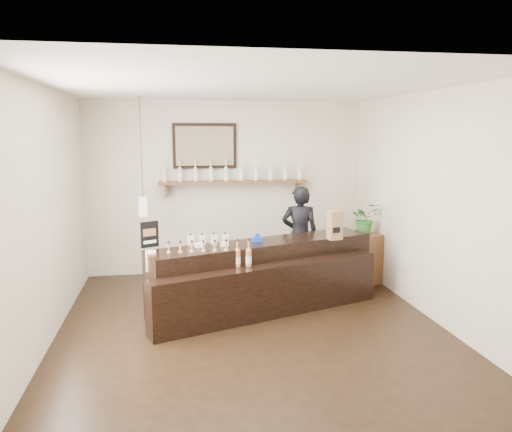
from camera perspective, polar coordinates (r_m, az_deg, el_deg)
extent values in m
plane|color=black|center=(6.12, -0.57, -12.45)|extent=(5.00, 5.00, 0.00)
plane|color=beige|center=(8.21, -3.38, 3.26)|extent=(4.50, 0.00, 4.50)
plane|color=beige|center=(3.36, 6.25, -5.92)|extent=(4.50, 0.00, 4.50)
plane|color=beige|center=(5.84, -22.96, -0.02)|extent=(0.00, 5.00, 5.00)
plane|color=beige|center=(6.49, 19.41, 1.09)|extent=(0.00, 5.00, 5.00)
plane|color=white|center=(5.70, -0.62, 14.64)|extent=(5.00, 5.00, 0.00)
cube|color=brown|center=(8.08, -2.57, 3.88)|extent=(2.40, 0.25, 0.04)
cube|color=brown|center=(8.06, -10.24, 2.87)|extent=(0.04, 0.20, 0.20)
cube|color=brown|center=(8.32, 4.81, 3.20)|extent=(0.04, 0.20, 0.20)
cube|color=black|center=(8.10, -5.88, 7.97)|extent=(1.02, 0.04, 0.72)
cube|color=#493F2F|center=(8.08, -5.87, 7.97)|extent=(0.92, 0.01, 0.62)
cube|color=white|center=(7.29, -12.77, 1.07)|extent=(0.12, 0.12, 0.28)
cylinder|color=black|center=(7.22, -13.01, 7.72)|extent=(0.01, 0.01, 1.41)
cylinder|color=beige|center=(8.01, -10.44, 4.56)|extent=(0.07, 0.07, 0.20)
cone|color=beige|center=(8.00, -10.47, 5.47)|extent=(0.07, 0.07, 0.05)
cylinder|color=beige|center=(7.99, -10.48, 5.90)|extent=(0.02, 0.02, 0.07)
cylinder|color=gold|center=(7.99, -10.49, 6.23)|extent=(0.03, 0.03, 0.02)
cylinder|color=white|center=(8.01, -10.43, 4.42)|extent=(0.07, 0.07, 0.09)
cylinder|color=beige|center=(8.01, -8.69, 4.61)|extent=(0.07, 0.07, 0.20)
cone|color=beige|center=(8.00, -8.71, 5.52)|extent=(0.07, 0.07, 0.05)
cylinder|color=beige|center=(7.99, -8.72, 5.95)|extent=(0.02, 0.02, 0.07)
cylinder|color=gold|center=(7.99, -8.73, 6.28)|extent=(0.03, 0.03, 0.02)
cylinder|color=white|center=(8.01, -8.68, 4.47)|extent=(0.07, 0.07, 0.09)
cylinder|color=beige|center=(8.02, -6.93, 4.66)|extent=(0.07, 0.07, 0.20)
cone|color=beige|center=(8.01, -6.95, 5.56)|extent=(0.07, 0.07, 0.05)
cylinder|color=beige|center=(8.00, -6.96, 5.99)|extent=(0.02, 0.02, 0.07)
cylinder|color=gold|center=(8.00, -6.97, 6.33)|extent=(0.03, 0.03, 0.02)
cylinder|color=white|center=(8.02, -6.93, 4.51)|extent=(0.07, 0.07, 0.09)
cylinder|color=beige|center=(8.03, -5.19, 4.70)|extent=(0.07, 0.07, 0.20)
cone|color=beige|center=(8.02, -5.20, 5.60)|extent=(0.07, 0.07, 0.05)
cylinder|color=beige|center=(8.02, -5.21, 6.03)|extent=(0.02, 0.02, 0.07)
cylinder|color=gold|center=(8.02, -5.21, 6.36)|extent=(0.03, 0.03, 0.02)
cylinder|color=white|center=(8.03, -5.18, 4.55)|extent=(0.07, 0.07, 0.09)
cylinder|color=beige|center=(8.05, -3.45, 4.73)|extent=(0.07, 0.07, 0.20)
cone|color=beige|center=(8.05, -3.46, 5.63)|extent=(0.07, 0.07, 0.05)
cylinder|color=beige|center=(8.04, -3.46, 6.06)|extent=(0.02, 0.02, 0.07)
cylinder|color=gold|center=(8.04, -3.46, 6.39)|extent=(0.03, 0.03, 0.02)
cylinder|color=white|center=(8.06, -3.44, 4.59)|extent=(0.07, 0.07, 0.09)
cylinder|color=beige|center=(8.08, -1.72, 4.76)|extent=(0.07, 0.07, 0.20)
cone|color=beige|center=(8.08, -1.72, 5.66)|extent=(0.07, 0.07, 0.05)
cylinder|color=beige|center=(8.07, -1.72, 6.08)|extent=(0.02, 0.02, 0.07)
cylinder|color=gold|center=(8.07, -1.73, 6.42)|extent=(0.03, 0.03, 0.02)
cylinder|color=white|center=(8.09, -1.72, 4.62)|extent=(0.07, 0.07, 0.09)
cylinder|color=beige|center=(8.12, 0.00, 4.79)|extent=(0.07, 0.07, 0.20)
cone|color=beige|center=(8.11, 0.00, 5.68)|extent=(0.07, 0.07, 0.05)
cylinder|color=beige|center=(8.11, 0.00, 6.10)|extent=(0.02, 0.02, 0.07)
cylinder|color=gold|center=(8.11, 0.00, 6.44)|extent=(0.03, 0.03, 0.02)
cylinder|color=white|center=(8.12, 0.00, 4.64)|extent=(0.07, 0.07, 0.09)
cylinder|color=beige|center=(8.17, 1.69, 4.81)|extent=(0.07, 0.07, 0.20)
cone|color=beige|center=(8.16, 1.70, 5.70)|extent=(0.07, 0.07, 0.05)
cylinder|color=beige|center=(8.15, 1.70, 6.12)|extent=(0.02, 0.02, 0.07)
cylinder|color=gold|center=(8.15, 1.70, 6.45)|extent=(0.03, 0.03, 0.02)
cylinder|color=white|center=(8.17, 1.69, 4.67)|extent=(0.07, 0.07, 0.09)
cylinder|color=beige|center=(8.22, 3.37, 4.83)|extent=(0.07, 0.07, 0.20)
cone|color=beige|center=(8.21, 3.38, 5.71)|extent=(0.07, 0.07, 0.05)
cylinder|color=beige|center=(8.21, 3.38, 6.13)|extent=(0.02, 0.02, 0.07)
cylinder|color=gold|center=(8.20, 3.38, 6.46)|extent=(0.03, 0.03, 0.02)
cylinder|color=white|center=(8.22, 3.37, 4.69)|extent=(0.07, 0.07, 0.09)
cylinder|color=beige|center=(8.28, 5.02, 4.84)|extent=(0.07, 0.07, 0.20)
cone|color=beige|center=(8.27, 5.04, 5.72)|extent=(0.07, 0.07, 0.05)
cylinder|color=beige|center=(8.26, 5.04, 6.13)|extent=(0.02, 0.02, 0.07)
cylinder|color=gold|center=(8.26, 5.05, 6.46)|extent=(0.03, 0.03, 0.02)
cylinder|color=white|center=(8.28, 5.02, 4.70)|extent=(0.07, 0.07, 0.09)
cube|color=black|center=(6.68, 0.96, -6.59)|extent=(3.14, 1.55, 0.88)
cube|color=black|center=(6.32, 1.66, -8.53)|extent=(3.05, 1.29, 0.66)
cube|color=white|center=(6.27, -6.58, -3.35)|extent=(0.10, 0.04, 0.05)
cube|color=white|center=(6.29, -3.64, -3.25)|extent=(0.10, 0.04, 0.05)
cube|color=beige|center=(6.10, -11.90, -5.58)|extent=(0.12, 0.12, 0.12)
cube|color=beige|center=(6.07, -11.94, -4.48)|extent=(0.12, 0.12, 0.12)
cube|color=beige|center=(6.41, -7.48, -2.78)|extent=(0.08, 0.08, 0.13)
cube|color=beige|center=(6.37, -7.47, -2.86)|extent=(0.07, 0.00, 0.06)
cylinder|color=black|center=(6.40, -7.50, -2.12)|extent=(0.02, 0.02, 0.03)
cube|color=beige|center=(6.42, -6.17, -2.74)|extent=(0.08, 0.08, 0.13)
cube|color=beige|center=(6.38, -6.14, -2.82)|extent=(0.07, 0.00, 0.06)
cylinder|color=black|center=(6.40, -6.18, -2.08)|extent=(0.02, 0.02, 0.03)
cube|color=beige|center=(6.43, -4.86, -2.70)|extent=(0.08, 0.08, 0.13)
cube|color=beige|center=(6.39, -4.82, -2.77)|extent=(0.07, 0.00, 0.06)
cylinder|color=black|center=(6.41, -4.87, -2.04)|extent=(0.02, 0.02, 0.03)
cube|color=beige|center=(6.44, -3.55, -2.65)|extent=(0.08, 0.08, 0.13)
cube|color=beige|center=(6.40, -3.51, -2.73)|extent=(0.07, 0.00, 0.06)
cylinder|color=black|center=(6.43, -3.56, -2.00)|extent=(0.02, 0.02, 0.03)
cylinder|color=#B86D3E|center=(6.09, -9.92, -5.14)|extent=(0.07, 0.07, 0.20)
cone|color=#B86D3E|center=(6.06, -9.95, -3.98)|extent=(0.07, 0.07, 0.05)
cylinder|color=#B86D3E|center=(6.04, -9.97, -3.43)|extent=(0.02, 0.02, 0.07)
cylinder|color=black|center=(6.03, -9.98, -2.99)|extent=(0.03, 0.03, 0.03)
cylinder|color=white|center=(6.09, -9.91, -5.33)|extent=(0.07, 0.07, 0.09)
cylinder|color=#B86D3E|center=(6.09, -8.61, -5.11)|extent=(0.07, 0.07, 0.20)
cone|color=#B86D3E|center=(6.06, -8.64, -3.94)|extent=(0.07, 0.07, 0.05)
cylinder|color=#B86D3E|center=(6.04, -8.65, -3.39)|extent=(0.02, 0.02, 0.07)
cylinder|color=black|center=(6.03, -8.67, -2.96)|extent=(0.03, 0.03, 0.03)
cylinder|color=white|center=(6.09, -8.61, -5.29)|extent=(0.07, 0.07, 0.09)
cylinder|color=#B86D3E|center=(6.09, -7.31, -5.07)|extent=(0.07, 0.07, 0.20)
cone|color=#B86D3E|center=(6.06, -7.33, -3.90)|extent=(0.07, 0.07, 0.05)
cylinder|color=#B86D3E|center=(6.05, -7.34, -3.35)|extent=(0.02, 0.02, 0.07)
cylinder|color=black|center=(6.04, -7.35, -2.92)|extent=(0.03, 0.03, 0.03)
cylinder|color=white|center=(6.10, -7.30, -5.25)|extent=(0.07, 0.07, 0.09)
cylinder|color=#B86D3E|center=(6.10, -6.01, -5.02)|extent=(0.07, 0.07, 0.20)
cone|color=#B86D3E|center=(6.07, -6.03, -3.86)|extent=(0.07, 0.07, 0.05)
cylinder|color=#B86D3E|center=(6.05, -6.04, -3.31)|extent=(0.02, 0.02, 0.07)
cylinder|color=black|center=(6.04, -6.04, -2.88)|extent=(0.03, 0.03, 0.03)
cylinder|color=white|center=(6.10, -6.00, -5.21)|extent=(0.07, 0.07, 0.09)
cylinder|color=#B86D3E|center=(6.11, -4.71, -4.98)|extent=(0.07, 0.07, 0.20)
cone|color=#B86D3E|center=(6.08, -4.72, -3.82)|extent=(0.07, 0.07, 0.05)
cylinder|color=#B86D3E|center=(6.06, -4.73, -3.27)|extent=(0.02, 0.02, 0.07)
cylinder|color=black|center=(6.05, -4.74, -2.84)|extent=(0.03, 0.03, 0.03)
cylinder|color=white|center=(6.11, -4.70, -5.17)|extent=(0.07, 0.07, 0.09)
cylinder|color=#B86D3E|center=(6.12, -3.41, -4.93)|extent=(0.07, 0.07, 0.20)
cone|color=#B86D3E|center=(6.09, -3.43, -3.78)|extent=(0.07, 0.07, 0.05)
cylinder|color=#B86D3E|center=(6.08, -3.43, -3.23)|extent=(0.02, 0.02, 0.07)
cylinder|color=black|center=(6.07, -3.44, -2.79)|extent=(0.03, 0.03, 0.03)
cylinder|color=white|center=(6.13, -3.41, -5.12)|extent=(0.07, 0.07, 0.09)
cylinder|color=#B86D3E|center=(6.14, -2.13, -4.88)|extent=(0.07, 0.07, 0.20)
cone|color=#B86D3E|center=(6.11, -2.14, -3.73)|extent=(0.07, 0.07, 0.05)
cylinder|color=#B86D3E|center=(6.09, -2.14, -3.18)|extent=(0.02, 0.02, 0.07)
cylinder|color=black|center=(6.08, -2.14, -2.75)|extent=(0.03, 0.03, 0.03)
cylinder|color=white|center=(6.14, -2.13, -5.07)|extent=(0.07, 0.07, 0.09)
cylinder|color=#B86D3E|center=(6.16, -0.85, -4.83)|extent=(0.07, 0.07, 0.20)
cone|color=#B86D3E|center=(6.13, -0.85, -3.68)|extent=(0.07, 0.07, 0.05)
cylinder|color=#B86D3E|center=(6.11, -0.85, -3.13)|extent=(0.02, 0.02, 0.07)
cylinder|color=black|center=(6.10, -0.85, -2.70)|extent=(0.03, 0.03, 0.03)
cylinder|color=white|center=(6.16, -0.85, -5.02)|extent=(0.07, 0.07, 0.09)
cube|color=black|center=(6.35, -12.06, -2.07)|extent=(0.22, 0.12, 0.33)
cube|color=#955336|center=(6.33, -12.08, -1.84)|extent=(0.15, 0.08, 0.09)
cube|color=white|center=(6.36, -12.04, -2.92)|extent=(0.15, 0.08, 0.04)
cube|color=olive|center=(6.75, 9.01, -1.03)|extent=(0.20, 0.17, 0.39)
cube|color=black|center=(6.69, 9.18, -1.61)|extent=(0.11, 0.02, 0.08)
cube|color=#1A3FB9|center=(6.55, 0.14, -2.70)|extent=(0.14, 0.07, 0.06)
cylinder|color=#1A3FB9|center=(6.54, 0.14, -2.30)|extent=(0.08, 0.04, 0.07)
cube|color=brown|center=(7.91, 12.15, -4.67)|extent=(0.54, 0.63, 0.77)
imported|color=#2D712D|center=(7.78, 12.31, -0.25)|extent=(0.51, 0.48, 0.47)
imported|color=black|center=(7.54, 5.03, -1.51)|extent=(0.71, 0.56, 1.71)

